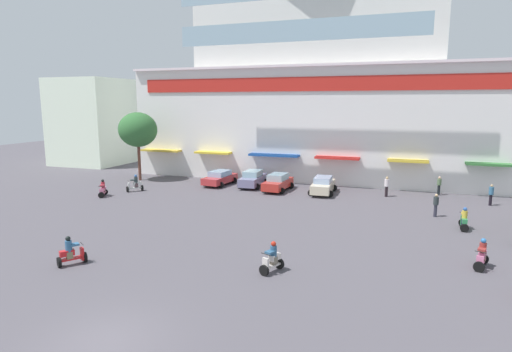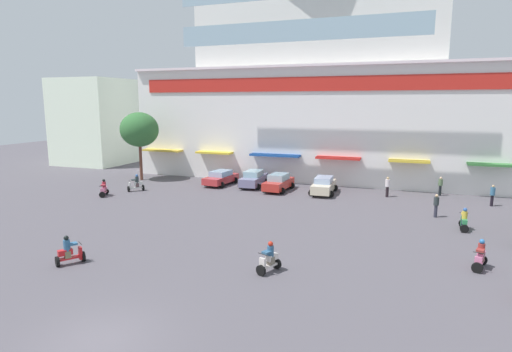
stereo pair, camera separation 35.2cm
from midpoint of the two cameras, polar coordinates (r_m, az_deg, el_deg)
ground_plane at (r=26.74m, az=-1.64°, el=-7.65°), size 128.00×128.00×0.00m
colonial_building at (r=46.89m, az=8.54°, el=12.00°), size 38.34×14.30×22.64m
flank_building_left at (r=60.45m, az=-20.62°, el=6.89°), size 8.52×8.66×11.13m
plaza_tree_0 at (r=45.59m, az=-15.26°, el=6.05°), size 4.02×3.80×7.09m
parked_car_0 at (r=41.94m, az=-4.53°, el=-0.22°), size 2.62×4.54×1.42m
parked_car_1 at (r=40.84m, az=-0.07°, el=-0.36°), size 2.38×4.44×1.59m
parked_car_2 at (r=39.07m, az=3.32°, el=-0.86°), size 2.43×4.43×1.58m
parked_car_3 at (r=38.20m, az=9.38°, el=-1.24°), size 2.33×4.45×1.53m
scooter_rider_0 at (r=23.47m, az=-23.50°, el=-9.44°), size 1.20×1.42×1.51m
scooter_rider_1 at (r=23.79m, az=28.42°, el=-9.60°), size 0.90×1.51×1.49m
scooter_rider_2 at (r=39.06m, az=-19.60°, el=-1.70°), size 1.11×1.55×1.49m
scooter_rider_3 at (r=40.36m, az=-15.66°, el=-1.08°), size 1.38×1.44×1.57m
scooter_rider_4 at (r=30.22m, az=26.59°, el=-5.46°), size 0.57×1.46×1.49m
scooter_rider_6 at (r=20.62m, az=2.29°, el=-11.21°), size 0.97×1.40×1.52m
pedestrian_0 at (r=38.09m, az=29.54°, el=-2.14°), size 0.50×0.50×1.70m
pedestrian_1 at (r=38.14m, az=17.59°, el=-1.25°), size 0.56×0.56×1.77m
pedestrian_2 at (r=32.64m, az=23.44°, el=-3.52°), size 0.43×0.43×1.67m
pedestrian_3 at (r=40.37m, az=23.87°, el=-1.10°), size 0.49×0.49×1.68m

